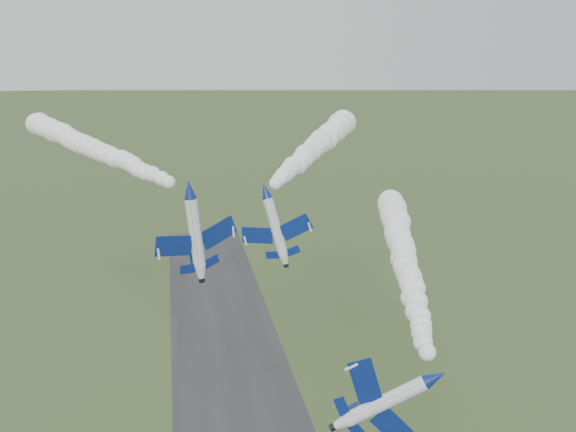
% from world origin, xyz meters
% --- Properties ---
extents(jet_lead, '(5.88, 12.38, 8.89)m').
position_xyz_m(jet_lead, '(13.35, -9.28, 33.52)').
color(jet_lead, white).
extents(smoke_trail_jet_lead, '(19.23, 60.46, 4.79)m').
position_xyz_m(smoke_trail_jet_lead, '(22.19, 23.22, 34.65)').
color(smoke_trail_jet_lead, white).
extents(jet_pair_left, '(11.79, 13.52, 3.58)m').
position_xyz_m(jet_pair_left, '(-7.96, 21.57, 45.86)').
color(jet_pair_left, white).
extents(smoke_trail_jet_pair_left, '(35.08, 68.75, 4.73)m').
position_xyz_m(smoke_trail_jet_pair_left, '(-24.86, 58.64, 46.70)').
color(smoke_trail_jet_pair_left, white).
extents(jet_pair_right, '(9.73, 11.56, 3.72)m').
position_xyz_m(jet_pair_right, '(2.08, 23.08, 44.94)').
color(jet_pair_right, white).
extents(smoke_trail_jet_pair_right, '(29.84, 60.51, 5.36)m').
position_xyz_m(smoke_trail_jet_pair_right, '(16.55, 54.33, 46.23)').
color(smoke_trail_jet_pair_right, white).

